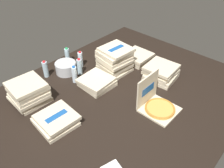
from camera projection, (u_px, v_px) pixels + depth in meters
The scene contains 14 objects.
ground_plane at pixel (115, 100), 2.66m from camera, with size 3.20×2.40×0.02m, color black.
open_pizza_box at pixel (157, 104), 2.50m from camera, with size 0.36×0.37×0.38m.
pizza_stack_left_far at pixel (161, 72), 2.93m from camera, with size 0.41×0.41×0.19m.
pizza_stack_right_far at pixel (56, 120), 2.32m from camera, with size 0.40×0.40×0.11m.
pizza_stack_center_far at pixel (137, 57), 3.29m from camera, with size 0.38×0.38×0.11m.
pizza_stack_right_near at pixel (28, 92), 2.56m from camera, with size 0.41×0.40×0.26m.
pizza_stack_center_near at pixel (115, 60), 3.02m from camera, with size 0.42×0.42×0.34m.
pizza_stack_right_mid at pixel (97, 82), 2.83m from camera, with size 0.38×0.37×0.11m.
ice_bucket at pixel (66, 68), 3.05m from camera, with size 0.27×0.27×0.14m, color #B7BABF.
water_bottle_0 at pixel (74, 74), 2.86m from camera, with size 0.06×0.06×0.23m.
water_bottle_1 at pixel (67, 56), 3.21m from camera, with size 0.06×0.06×0.23m.
water_bottle_2 at pixel (45, 69), 2.95m from camera, with size 0.06×0.06×0.23m.
water_bottle_3 at pixel (80, 59), 3.14m from camera, with size 0.06×0.06×0.23m.
water_bottle_4 at pixel (80, 67), 3.00m from camera, with size 0.06×0.06×0.23m.
Camera 1 is at (-1.50, -1.31, 1.77)m, focal length 37.28 mm.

